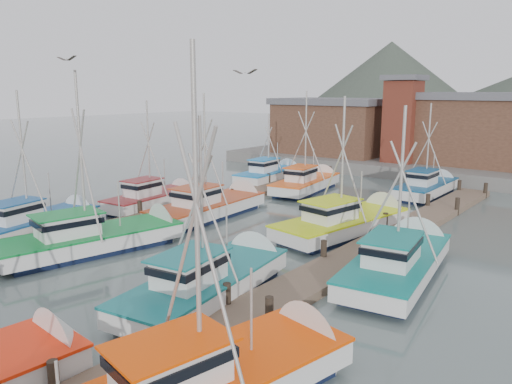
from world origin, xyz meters
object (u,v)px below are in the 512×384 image
Objects in this scene: lookout_tower at (402,118)px; boat_12 at (308,183)px; boat_8 at (213,206)px; boat_4 at (101,237)px.

lookout_tower is 0.92× the size of boat_12.
boat_12 is at bearing -100.35° from lookout_tower.
lookout_tower is 25.04m from boat_8.
boat_4 is (-2.30, -33.46, -4.87)m from lookout_tower.
lookout_tower is 0.82× the size of boat_4.
boat_12 reaches higher than boat_8.
lookout_tower is at bearing 79.32° from boat_8.
boat_4 reaches higher than boat_8.
lookout_tower is at bearing 71.05° from boat_12.
lookout_tower is 0.86× the size of boat_8.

